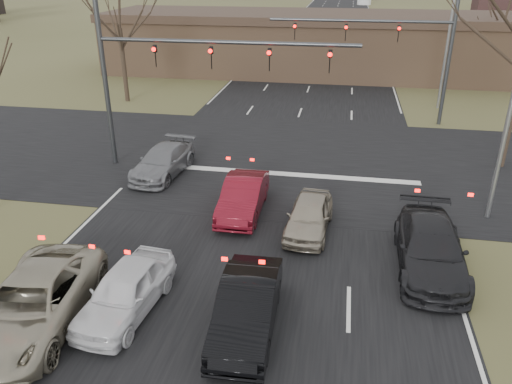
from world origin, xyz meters
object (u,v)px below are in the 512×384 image
mast_arm_near (169,66)px  car_silver_suv (33,303)px  car_black_hatch (247,307)px  car_grey_ahead (163,161)px  building (338,44)px  car_red_ahead (243,196)px  streetlight_right_near (512,80)px  mast_arm_far (403,42)px  streetlight_right_far (447,26)px  car_silver_ahead (309,215)px  car_white_sedan (125,291)px  car_charcoal_sedan (431,248)px

mast_arm_near → car_silver_suv: bearing=-90.3°
car_black_hatch → car_grey_ahead: (-6.18, 10.38, -0.06)m
building → car_grey_ahead: size_ratio=9.09×
car_grey_ahead → car_red_ahead: car_red_ahead is taller
streetlight_right_near → car_black_hatch: 12.66m
building → car_red_ahead: size_ratio=9.61×
mast_arm_near → car_silver_suv: (-0.06, -12.30, -4.29)m
mast_arm_far → car_grey_ahead: size_ratio=2.38×
streetlight_right_far → car_black_hatch: (-8.66, -25.38, -4.85)m
car_silver_suv → car_silver_ahead: size_ratio=1.44×
mast_arm_far → car_white_sedan: 23.52m
car_white_sedan → car_charcoal_sedan: 9.94m
mast_arm_far → car_grey_ahead: bearing=-136.8°
mast_arm_near → car_red_ahead: size_ratio=2.75×
building → car_charcoal_sedan: 32.58m
streetlight_right_near → car_silver_ahead: bearing=-160.7°
mast_arm_near → streetlight_right_far: bearing=43.9°
mast_arm_near → streetlight_right_far: (14.55, 14.00, 0.51)m
car_grey_ahead → car_white_sedan: bearing=-70.7°
car_black_hatch → car_silver_ahead: (1.25, 5.96, -0.07)m
mast_arm_near → car_red_ahead: bearing=-44.8°
mast_arm_near → car_white_sedan: 12.25m
car_silver_ahead → streetlight_right_near: bearing=23.3°
car_grey_ahead → car_black_hatch: bearing=-53.7°
car_silver_ahead → car_charcoal_sedan: bearing=-19.7°
car_charcoal_sedan → building: bearing=98.3°
mast_arm_far → car_silver_suv: (-11.47, -22.30, -4.24)m
streetlight_right_near → car_grey_ahead: bearing=172.1°
car_grey_ahead → car_silver_ahead: 8.65m
building → car_silver_ahead: building is taller
mast_arm_near → car_black_hatch: 13.53m
streetlight_right_far → car_grey_ahead: 21.66m
car_white_sedan → car_black_hatch: 3.67m
streetlight_right_far → building: bearing=123.6°
building → car_silver_ahead: 30.48m
streetlight_right_near → car_silver_ahead: streetlight_right_near is taller
streetlight_right_far → car_silver_suv: (-14.61, -26.30, -4.81)m
streetlight_right_far → car_silver_suv: size_ratio=1.78×
mast_arm_far → car_grey_ahead: (-11.70, -11.00, -4.34)m
mast_arm_near → car_charcoal_sedan: 14.15m
car_silver_suv → car_charcoal_sedan: 12.47m
car_red_ahead → mast_arm_far: bearing=63.2°
car_white_sedan → car_grey_ahead: bearing=109.4°
car_black_hatch → car_red_ahead: bearing=100.4°
car_white_sedan → car_red_ahead: size_ratio=0.94×
mast_arm_near → car_charcoal_sedan: bearing=-32.6°
mast_arm_near → streetlight_right_far: size_ratio=1.21×
mast_arm_far → car_red_ahead: (-7.06, -14.32, -4.29)m
car_silver_suv → car_black_hatch: car_silver_suv is taller
car_black_hatch → mast_arm_near: bearing=115.5°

